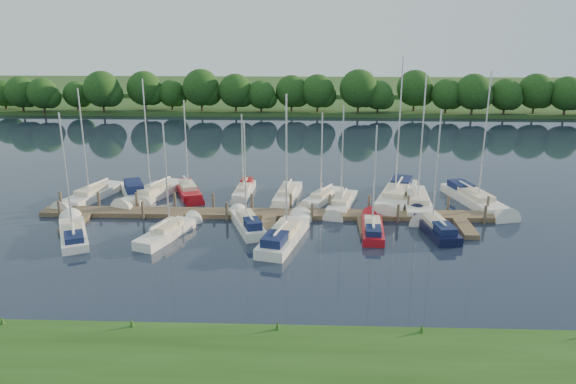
{
  "coord_description": "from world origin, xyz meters",
  "views": [
    {
      "loc": [
        3.26,
        -37.91,
        16.28
      ],
      "look_at": [
        1.53,
        8.0,
        2.2
      ],
      "focal_mm": 35.0,
      "sensor_mm": 36.0,
      "label": 1
    }
  ],
  "objects_px": {
    "sailboat_n_5": "(287,196)",
    "motorboat": "(135,194)",
    "sailboat_n_0": "(91,197)",
    "sailboat_s_2": "(248,225)",
    "dock": "(270,216)"
  },
  "relations": [
    {
      "from": "dock",
      "to": "sailboat_n_5",
      "type": "xyz_separation_m",
      "value": [
        1.25,
        5.62,
        0.08
      ]
    },
    {
      "from": "dock",
      "to": "motorboat",
      "type": "relative_size",
      "value": 6.0
    },
    {
      "from": "motorboat",
      "to": "sailboat_n_5",
      "type": "distance_m",
      "value": 14.6
    },
    {
      "from": "sailboat_n_5",
      "to": "sailboat_s_2",
      "type": "bearing_deg",
      "value": 77.67
    },
    {
      "from": "sailboat_n_5",
      "to": "sailboat_s_2",
      "type": "height_order",
      "value": "sailboat_n_5"
    },
    {
      "from": "dock",
      "to": "sailboat_n_0",
      "type": "bearing_deg",
      "value": 164.55
    },
    {
      "from": "dock",
      "to": "sailboat_n_5",
      "type": "relative_size",
      "value": 3.98
    },
    {
      "from": "motorboat",
      "to": "sailboat_s_2",
      "type": "height_order",
      "value": "sailboat_s_2"
    },
    {
      "from": "sailboat_n_0",
      "to": "sailboat_n_5",
      "type": "relative_size",
      "value": 1.09
    },
    {
      "from": "sailboat_n_0",
      "to": "sailboat_s_2",
      "type": "height_order",
      "value": "sailboat_n_0"
    },
    {
      "from": "sailboat_n_0",
      "to": "sailboat_n_5",
      "type": "distance_m",
      "value": 18.6
    },
    {
      "from": "sailboat_n_5",
      "to": "motorboat",
      "type": "bearing_deg",
      "value": 8.09
    },
    {
      "from": "motorboat",
      "to": "sailboat_n_0",
      "type": "bearing_deg",
      "value": -14.85
    },
    {
      "from": "dock",
      "to": "sailboat_n_0",
      "type": "distance_m",
      "value": 17.98
    },
    {
      "from": "sailboat_s_2",
      "to": "motorboat",
      "type": "bearing_deg",
      "value": 126.6
    }
  ]
}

